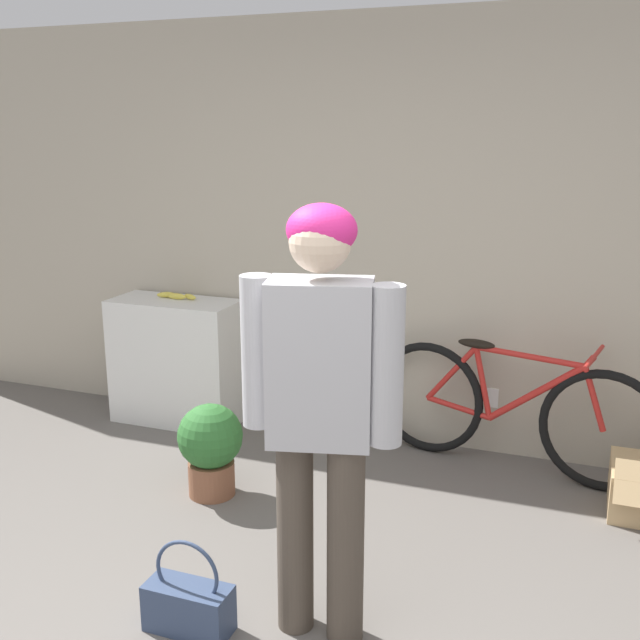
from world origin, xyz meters
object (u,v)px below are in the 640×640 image
object	(u,v)px
person	(320,391)
handbag	(189,604)
bicycle	(510,410)
potted_plant	(210,445)
banana	(177,296)

from	to	relation	value
person	handbag	size ratio (longest dim) A/B	4.27
bicycle	potted_plant	world-z (taller)	bicycle
bicycle	potted_plant	size ratio (longest dim) A/B	3.29
bicycle	person	bearing A→B (deg)	-96.36
banana	potted_plant	size ratio (longest dim) A/B	0.60
handbag	potted_plant	bearing A→B (deg)	113.95
bicycle	handbag	xyz separation A→B (m)	(-1.01, -1.92, -0.25)
banana	person	bearing A→B (deg)	-46.76
person	handbag	distance (m)	1.03
banana	handbag	size ratio (longest dim) A/B	0.78
person	bicycle	bearing A→B (deg)	59.38
person	potted_plant	size ratio (longest dim) A/B	3.28
bicycle	potted_plant	distance (m)	1.71
potted_plant	handbag	bearing A→B (deg)	-66.05
handbag	potted_plant	size ratio (longest dim) A/B	0.77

